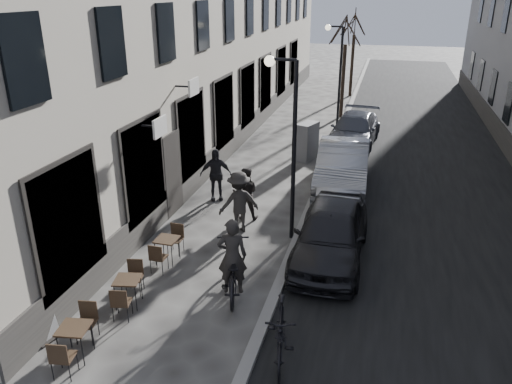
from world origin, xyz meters
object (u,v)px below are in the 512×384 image
at_px(sign_board, 44,323).
at_px(utility_cabinet, 307,141).
at_px(tree_far, 355,22).
at_px(car_near, 331,233).
at_px(streetlamp_far, 337,67).
at_px(car_mid, 342,166).
at_px(bicycle, 233,270).
at_px(bistro_set_b, 128,289).
at_px(streetlamp_near, 288,131).
at_px(bistro_set_a, 75,339).
at_px(moped, 281,332).
at_px(tree_near, 346,29).
at_px(bistro_set_c, 167,248).
at_px(pedestrian_mid, 239,202).
at_px(pedestrian_near, 245,194).
at_px(car_far, 354,130).
at_px(pedestrian_far, 216,175).

xyz_separation_m(sign_board, utility_cabinet, (3.27, 12.81, 0.40)).
relative_size(tree_far, car_near, 1.29).
relative_size(streetlamp_far, car_mid, 1.03).
relative_size(streetlamp_far, bicycle, 2.33).
relative_size(bistro_set_b, car_near, 0.32).
xyz_separation_m(streetlamp_near, bistro_set_a, (-2.91, -6.01, -2.74)).
bearing_deg(moped, tree_near, 82.25).
relative_size(bistro_set_c, pedestrian_mid, 0.74).
xyz_separation_m(bistro_set_c, pedestrian_mid, (1.29, 2.22, 0.51)).
height_order(tree_far, car_near, tree_far).
distance_m(streetlamp_far, bistro_set_a, 18.45).
relative_size(bistro_set_a, bistro_set_c, 1.04).
xyz_separation_m(tree_near, bicycle, (-0.72, -18.06, -4.09)).
bearing_deg(car_mid, pedestrian_near, -130.85).
relative_size(streetlamp_far, car_far, 1.05).
xyz_separation_m(pedestrian_mid, car_far, (2.58, 9.62, -0.22)).
height_order(bicycle, pedestrian_near, pedestrian_near).
relative_size(utility_cabinet, car_near, 0.36).
bearing_deg(pedestrian_mid, moped, 81.50).
bearing_deg(moped, streetlamp_far, 82.91).
bearing_deg(bicycle, bistro_set_c, -38.11).
relative_size(tree_near, tree_far, 1.00).
height_order(pedestrian_mid, moped, pedestrian_mid).
bearing_deg(car_near, sign_board, -137.07).
bearing_deg(car_far, sign_board, -103.20).
bearing_deg(bicycle, sign_board, 24.60).
distance_m(bistro_set_b, moped, 3.77).
bearing_deg(utility_cabinet, pedestrian_near, -79.09).
bearing_deg(bistro_set_b, streetlamp_near, 44.70).
relative_size(pedestrian_mid, car_mid, 0.37).
bearing_deg(car_near, moped, -95.98).
relative_size(pedestrian_mid, pedestrian_far, 1.04).
height_order(streetlamp_far, moped, streetlamp_far).
relative_size(streetlamp_far, pedestrian_mid, 2.75).
relative_size(bistro_set_c, moped, 0.70).
bearing_deg(utility_cabinet, sign_board, -85.10).
bearing_deg(car_near, pedestrian_mid, 161.30).
bearing_deg(car_mid, pedestrian_mid, -123.86).
bearing_deg(car_far, bistro_set_c, -103.25).
bearing_deg(tree_far, streetlamp_far, -90.46).
relative_size(tree_far, pedestrian_mid, 3.08).
relative_size(bistro_set_b, pedestrian_far, 0.79).
height_order(streetlamp_far, utility_cabinet, streetlamp_far).
bearing_deg(pedestrian_near, moped, 100.35).
distance_m(utility_cabinet, pedestrian_near, 6.25).
relative_size(car_near, car_far, 0.91).
height_order(bistro_set_a, moped, moped).
xyz_separation_m(streetlamp_near, tree_near, (0.07, 15.00, 1.50)).
height_order(bistro_set_c, pedestrian_near, pedestrian_near).
bearing_deg(streetlamp_far, car_far, -63.52).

